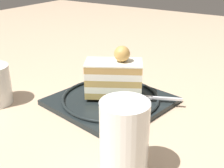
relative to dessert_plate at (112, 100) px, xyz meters
name	(u,v)px	position (x,y,z in m)	size (l,w,h in m)	color
ground_plane	(104,108)	(-0.03, 0.00, -0.01)	(2.40, 2.40, 0.00)	tan
dessert_plate	(112,100)	(0.00, 0.00, 0.00)	(0.26, 0.26, 0.02)	black
cake_slice	(112,76)	(0.01, 0.01, 0.05)	(0.11, 0.14, 0.11)	tan
fork	(156,98)	(0.04, -0.09, 0.01)	(0.05, 0.10, 0.00)	silver
drink_glass_far	(124,143)	(-0.18, -0.14, 0.04)	(0.07, 0.07, 0.12)	white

